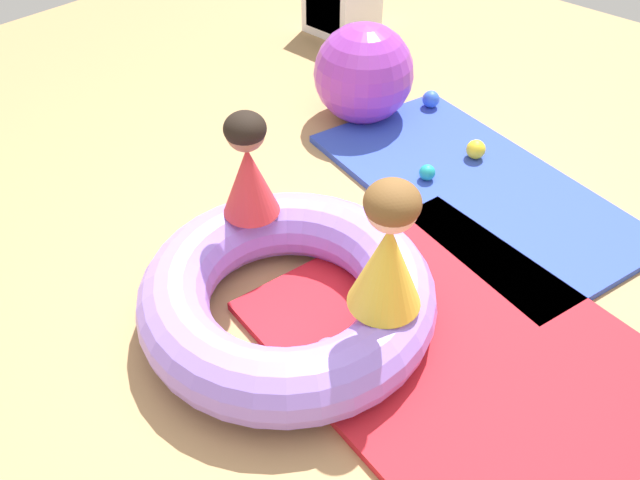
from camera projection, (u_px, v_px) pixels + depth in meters
ground_plane at (331, 314)px, 2.89m from camera, size 8.00×8.00×0.00m
gym_mat_near_right at (474, 188)px, 3.56m from camera, size 1.97×1.36×0.04m
gym_mat_far_right at (475, 361)px, 2.67m from camera, size 1.92×1.56×0.04m
inflatable_cushion at (287, 295)px, 2.77m from camera, size 1.25×1.25×0.30m
child_in_yellow at (388, 249)px, 2.36m from camera, size 0.37×0.37×0.56m
child_in_red at (248, 166)px, 2.80m from camera, size 0.35×0.35×0.49m
play_ball_blue at (431, 99)px, 4.14m from camera, size 0.11×0.11×0.11m
play_ball_yellow at (476, 149)px, 3.71m from camera, size 0.11×0.11×0.11m
play_ball_pink at (328, 351)px, 2.61m from camera, size 0.11×0.11×0.11m
play_ball_teal at (427, 173)px, 3.56m from camera, size 0.09×0.09×0.09m
exercise_ball_large at (364, 74)px, 3.96m from camera, size 0.60×0.60×0.60m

